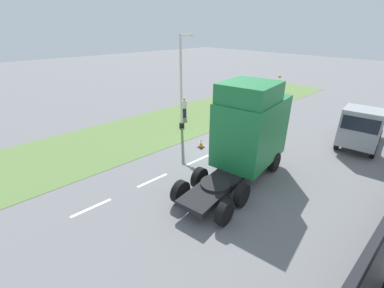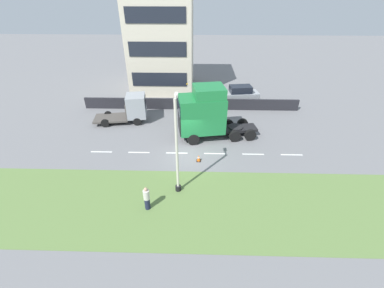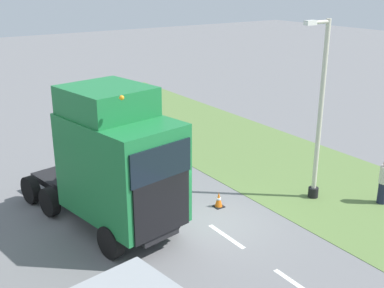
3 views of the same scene
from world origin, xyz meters
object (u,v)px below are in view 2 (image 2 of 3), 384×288
object	(u,v)px
lorry_cab	(205,113)
lamp_post	(177,153)
flatbed_truck	(132,108)
traffic_cone_lead	(199,158)
pedestrian	(147,199)
parked_car	(239,95)

from	to	relation	value
lorry_cab	lamp_post	distance (m)	7.51
flatbed_truck	lamp_post	world-z (taller)	lamp_post
flatbed_truck	traffic_cone_lead	world-z (taller)	flatbed_truck
lorry_cab	traffic_cone_lead	size ratio (longest dim) A/B	12.75
flatbed_truck	lorry_cab	bearing A→B (deg)	58.27
lorry_cab	traffic_cone_lead	bearing A→B (deg)	163.13
lorry_cab	pedestrian	size ratio (longest dim) A/B	4.33
flatbed_truck	pedestrian	world-z (taller)	flatbed_truck
lorry_cab	parked_car	distance (m)	9.12
lorry_cab	traffic_cone_lead	xyz separation A→B (m)	(-3.81, 0.48, -2.16)
flatbed_truck	lamp_post	xyz separation A→B (m)	(-10.35, -5.38, 1.55)
flatbed_truck	lamp_post	bearing A→B (deg)	18.92
parked_car	pedestrian	bearing A→B (deg)	147.42
lamp_post	flatbed_truck	bearing A→B (deg)	27.45
pedestrian	traffic_cone_lead	bearing A→B (deg)	-31.26
flatbed_truck	parked_car	distance (m)	12.43
lorry_cab	lamp_post	size ratio (longest dim) A/B	1.10
flatbed_truck	traffic_cone_lead	bearing A→B (deg)	35.85
lorry_cab	parked_car	world-z (taller)	lorry_cab
traffic_cone_lead	pedestrian	bearing A→B (deg)	148.74
lorry_cab	parked_car	bearing A→B (deg)	-37.38
parked_car	pedestrian	distance (m)	18.75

